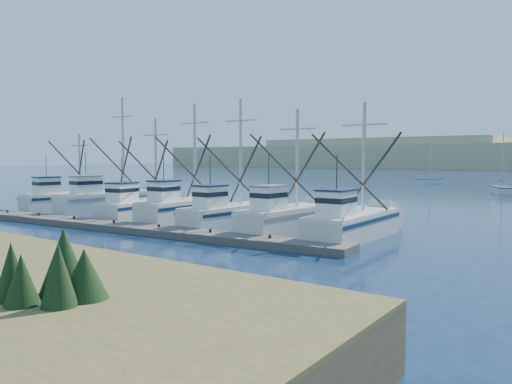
# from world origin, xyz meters

# --- Properties ---
(ground) EXTENTS (500.00, 500.00, 0.00)m
(ground) POSITION_xyz_m (0.00, 0.00, 0.00)
(ground) COLOR #0D203D
(ground) RESTS_ON ground
(floating_dock) EXTENTS (31.46, 4.27, 0.42)m
(floating_dock) POSITION_xyz_m (-10.35, 5.80, 0.21)
(floating_dock) COLOR #57524E
(floating_dock) RESTS_ON ground
(trawler_fleet) EXTENTS (30.68, 9.28, 9.98)m
(trawler_fleet) POSITION_xyz_m (-10.30, 10.97, 0.98)
(trawler_fleet) COLOR silver
(trawler_fleet) RESTS_ON ground
(sailboat_near) EXTENTS (3.80, 6.68, 8.10)m
(sailboat_near) POSITION_xyz_m (3.90, 55.89, 0.49)
(sailboat_near) COLOR silver
(sailboat_near) RESTS_ON ground
(sailboat_far) EXTENTS (3.34, 6.22, 8.10)m
(sailboat_far) POSITION_xyz_m (-10.64, 73.99, 0.50)
(sailboat_far) COLOR silver
(sailboat_far) RESTS_ON ground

